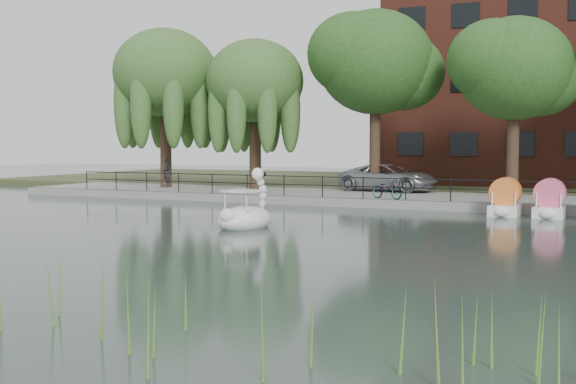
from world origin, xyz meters
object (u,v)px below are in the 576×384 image
Objects in this scene: bicycle at (387,188)px; pedestrian at (166,170)px; swan_boat at (246,215)px; minivan at (388,176)px.

bicycle is 0.87× the size of pedestrian.
pedestrian is (-13.90, 2.74, 0.49)m from bicycle.
bicycle is at bearing 83.29° from swan_boat.
swan_boat is (-2.22, -9.47, -0.45)m from bicycle.
bicycle is 9.74m from swan_boat.
swan_boat is (-0.77, -14.40, -0.77)m from minivan.
pedestrian is (-12.46, -2.19, 0.17)m from minivan.
minivan is 2.98× the size of pedestrian.
minivan is 12.65m from pedestrian.
minivan is 14.44m from swan_boat.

